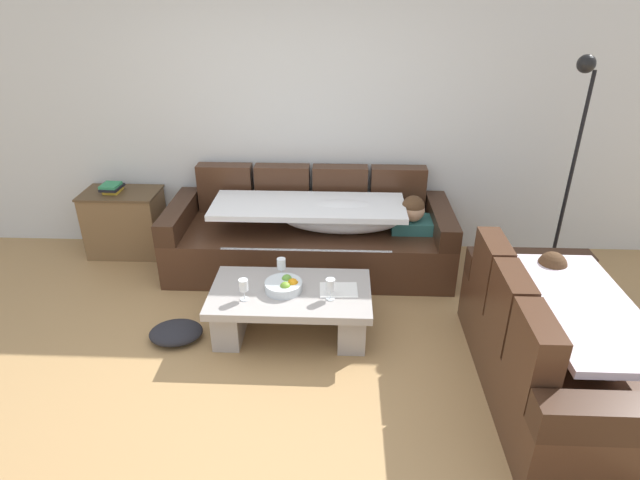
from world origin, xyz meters
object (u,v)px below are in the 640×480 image
object	(u,v)px
couch_along_wall	(314,236)
wine_glass_far_back	(281,265)
coffee_table	(291,306)
open_magazine	(339,290)
couch_near_window	(558,349)
book_stack_on_cabinet	(112,188)
crumpled_garment	(176,333)
wine_glass_near_left	(244,286)
floor_lamp	(571,159)
wine_glass_near_right	(330,285)
fruit_bowl	(285,286)
side_cabinet	(125,222)

from	to	relation	value
couch_along_wall	wine_glass_far_back	distance (m)	0.90
coffee_table	wine_glass_far_back	distance (m)	0.33
couch_along_wall	open_magazine	world-z (taller)	couch_along_wall
couch_near_window	open_magazine	world-z (taller)	couch_near_window
book_stack_on_cabinet	crumpled_garment	bearing A→B (deg)	-55.81
wine_glass_near_left	couch_near_window	bearing A→B (deg)	-11.20
floor_lamp	couch_near_window	bearing A→B (deg)	-107.87
wine_glass_near_right	crumpled_garment	bearing A→B (deg)	-178.85
fruit_bowl	wine_glass_near_right	size ratio (longest dim) A/B	1.69
fruit_bowl	floor_lamp	size ratio (longest dim) A/B	0.14
wine_glass_far_back	book_stack_on_cabinet	xyz separation A→B (m)	(-1.72, 1.07, 0.19)
open_magazine	side_cabinet	xyz separation A→B (m)	(-2.10, 1.25, -0.06)
couch_along_wall	wine_glass_far_back	size ratio (longest dim) A/B	15.45
couch_near_window	floor_lamp	world-z (taller)	floor_lamp
floor_lamp	crumpled_garment	size ratio (longest dim) A/B	4.88
fruit_bowl	wine_glass_far_back	size ratio (longest dim) A/B	1.69
couch_along_wall	coffee_table	size ratio (longest dim) A/B	2.14
couch_along_wall	wine_glass_near_left	distance (m)	1.27
fruit_bowl	wine_glass_far_back	distance (m)	0.20
fruit_bowl	wine_glass_near_left	world-z (taller)	wine_glass_near_left
side_cabinet	book_stack_on_cabinet	size ratio (longest dim) A/B	3.20
wine_glass_near_right	book_stack_on_cabinet	bearing A→B (deg)	147.15
open_magazine	side_cabinet	size ratio (longest dim) A/B	0.39
floor_lamp	wine_glass_far_back	bearing A→B (deg)	-161.36
wine_glass_far_back	open_magazine	size ratio (longest dim) A/B	0.59
wine_glass_near_right	wine_glass_far_back	world-z (taller)	same
side_cabinet	wine_glass_far_back	bearing A→B (deg)	-33.08
coffee_table	wine_glass_far_back	world-z (taller)	wine_glass_far_back
wine_glass_near_right	open_magazine	distance (m)	0.17
wine_glass_near_right	floor_lamp	bearing A→B (deg)	28.72
wine_glass_near_right	crumpled_garment	size ratio (longest dim) A/B	0.42
wine_glass_near_left	crumpled_garment	distance (m)	0.70
wine_glass_near_left	book_stack_on_cabinet	xyz separation A→B (m)	(-1.49, 1.39, 0.19)
couch_along_wall	floor_lamp	size ratio (longest dim) A/B	1.32
wine_glass_near_left	wine_glass_far_back	world-z (taller)	same
couch_along_wall	coffee_table	world-z (taller)	couch_along_wall
floor_lamp	crumpled_garment	xyz separation A→B (m)	(-3.14, -1.10, -1.06)
coffee_table	wine_glass_near_right	bearing A→B (deg)	-19.08
coffee_table	crumpled_garment	size ratio (longest dim) A/B	3.00
couch_along_wall	floor_lamp	distance (m)	2.29
open_magazine	floor_lamp	world-z (taller)	floor_lamp
wine_glass_near_left	open_magazine	world-z (taller)	wine_glass_near_left
wine_glass_near_right	wine_glass_far_back	xyz separation A→B (m)	(-0.38, 0.29, 0.00)
couch_near_window	wine_glass_near_left	xyz separation A→B (m)	(-2.10, 0.42, 0.16)
open_magazine	crumpled_garment	world-z (taller)	open_magazine
wine_glass_far_back	floor_lamp	size ratio (longest dim) A/B	0.09
side_cabinet	crumpled_garment	world-z (taller)	side_cabinet
couch_near_window	book_stack_on_cabinet	bearing A→B (deg)	63.21
book_stack_on_cabinet	couch_near_window	bearing A→B (deg)	-26.79
coffee_table	floor_lamp	size ratio (longest dim) A/B	0.62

